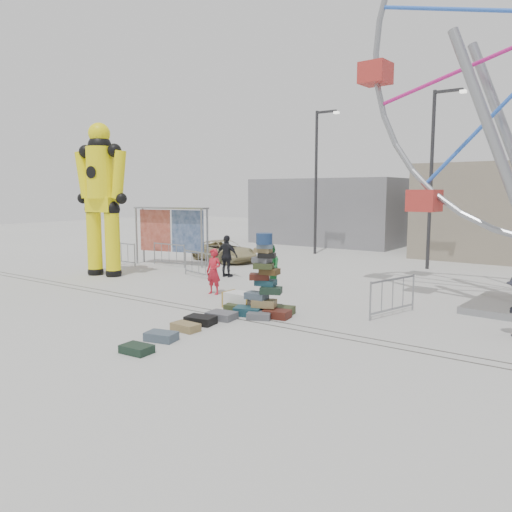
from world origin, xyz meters
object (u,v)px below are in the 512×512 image
Objects in this scene: banner_scaffold at (171,222)px; barricade_wheel_front at (393,297)px; lamp_post_right at (433,171)px; pedestrian_black at (227,256)px; lamp_post_left at (317,175)px; crash_test_dummy at (102,194)px; suitcase_tower at (264,292)px; steamer_trunk at (241,300)px; pedestrian_red at (214,271)px; barricade_dummy_b at (169,255)px; parked_suv at (224,251)px; barricade_dummy_c at (199,264)px; pedestrian_green at (270,268)px; barricade_dummy_a at (121,254)px.

banner_scaffold reaches higher than barricade_wheel_front.
lamp_post_right is 4.56× the size of pedestrian_black.
barricade_wheel_front is at bearing -27.55° from banner_scaffold.
lamp_post_left is 1.22× the size of crash_test_dummy.
lamp_post_right reaches higher than suitcase_tower.
lamp_post_left is at bearing 112.23° from steamer_trunk.
banner_scaffold is 3.87× the size of steamer_trunk.
lamp_post_right is 5.04× the size of pedestrian_red.
steamer_trunk is (8.34, -1.40, -3.21)m from crash_test_dummy.
barricade_dummy_b is at bearing 151.45° from steamer_trunk.
lamp_post_right is 10.71m from parked_suv.
barricade_dummy_b reaches higher than steamer_trunk.
banner_scaffold is at bearing -114.10° from lamp_post_left.
barricade_dummy_c is 4.01m from pedestrian_green.
pedestrian_red is at bearing 112.16° from barricade_wheel_front.
pedestrian_green is (9.48, -1.09, 0.28)m from barricade_dummy_a.
lamp_post_right is at bearing 61.98° from barricade_dummy_c.
parked_suv is (-3.11, 3.61, -0.34)m from pedestrian_black.
lamp_post_left is 2.07× the size of parked_suv.
barricade_wheel_front is 12.58m from parked_suv.
pedestrian_green is (-4.90, 0.98, 0.28)m from barricade_wheel_front.
banner_scaffold is 1.96× the size of barricade_dummy_b.
crash_test_dummy reaches higher than barricade_dummy_a.
lamp_post_right reaches higher than banner_scaffold.
pedestrian_green is 3.37m from pedestrian_black.
lamp_post_left is 5.04× the size of pedestrian_red.
steamer_trunk is 0.51× the size of barricade_dummy_c.
pedestrian_green is 0.95× the size of pedestrian_black.
parked_suv is (3.29, 3.88, -0.01)m from barricade_dummy_a.
pedestrian_black is at bearing 121.96° from suitcase_tower.
lamp_post_left is 2.04× the size of banner_scaffold.
suitcase_tower is at bearing -19.27° from barricade_dummy_a.
banner_scaffold is at bearing 35.37° from barricade_dummy_a.
pedestrian_green is at bearing 94.51° from barricade_wheel_front.
barricade_dummy_a is (-10.28, 3.88, 0.31)m from steamer_trunk.
pedestrian_black is (0.79, -9.12, -3.61)m from lamp_post_left.
barricade_dummy_c is 8.99m from barricade_wheel_front.
pedestrian_black is 4.78m from parked_suv.
banner_scaffold is at bearing 143.35° from pedestrian_red.
steamer_trunk is at bearing -32.05° from pedestrian_red.
crash_test_dummy is 4.28m from barricade_dummy_a.
parked_suv is (-11.09, 5.95, -0.01)m from barricade_wheel_front.
suitcase_tower reaches higher than pedestrian_black.
pedestrian_green is 0.43× the size of parked_suv.
barricade_dummy_b is at bearing 91.40° from barricade_wheel_front.
steamer_trunk is at bearing -31.60° from pedestrian_green.
lamp_post_right is at bearing 112.27° from pedestrian_green.
lamp_post_right is 12.27m from steamer_trunk.
crash_test_dummy reaches higher than suitcase_tower.
barricade_dummy_a is (-2.04, -1.39, -1.55)m from banner_scaffold.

